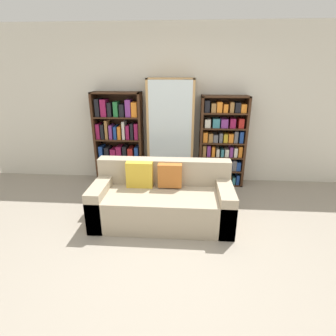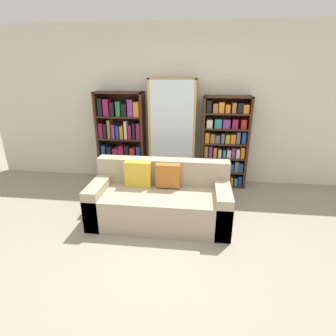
{
  "view_description": "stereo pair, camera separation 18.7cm",
  "coord_description": "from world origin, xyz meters",
  "px_view_note": "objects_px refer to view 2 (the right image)",
  "views": [
    {
      "loc": [
        0.23,
        -2.44,
        1.98
      ],
      "look_at": [
        -0.04,
        1.36,
        0.53
      ],
      "focal_mm": 28.0,
      "sensor_mm": 36.0,
      "label": 1
    },
    {
      "loc": [
        0.42,
        -2.42,
        1.98
      ],
      "look_at": [
        -0.04,
        1.36,
        0.53
      ],
      "focal_mm": 28.0,
      "sensor_mm": 36.0,
      "label": 2
    }
  ],
  "objects_px": {
    "couch": "(160,200)",
    "wine_bottle": "(190,187)",
    "bookshelf_right": "(224,144)",
    "display_cabinet": "(173,134)",
    "bookshelf_left": "(122,139)"
  },
  "relations": [
    {
      "from": "bookshelf_right",
      "to": "display_cabinet",
      "type": "bearing_deg",
      "value": -179.0
    },
    {
      "from": "couch",
      "to": "wine_bottle",
      "type": "distance_m",
      "value": 0.91
    },
    {
      "from": "bookshelf_left",
      "to": "wine_bottle",
      "type": "distance_m",
      "value": 1.51
    },
    {
      "from": "bookshelf_left",
      "to": "wine_bottle",
      "type": "height_order",
      "value": "bookshelf_left"
    },
    {
      "from": "bookshelf_left",
      "to": "display_cabinet",
      "type": "xyz_separation_m",
      "value": [
        0.92,
        -0.02,
        0.13
      ]
    },
    {
      "from": "couch",
      "to": "wine_bottle",
      "type": "relative_size",
      "value": 5.41
    },
    {
      "from": "couch",
      "to": "bookshelf_left",
      "type": "relative_size",
      "value": 1.15
    },
    {
      "from": "bookshelf_left",
      "to": "bookshelf_right",
      "type": "bearing_deg",
      "value": -0.02
    },
    {
      "from": "couch",
      "to": "display_cabinet",
      "type": "bearing_deg",
      "value": 88.52
    },
    {
      "from": "display_cabinet",
      "to": "bookshelf_right",
      "type": "height_order",
      "value": "display_cabinet"
    },
    {
      "from": "couch",
      "to": "bookshelf_right",
      "type": "relative_size",
      "value": 1.18
    },
    {
      "from": "bookshelf_right",
      "to": "wine_bottle",
      "type": "distance_m",
      "value": 0.98
    },
    {
      "from": "display_cabinet",
      "to": "couch",
      "type": "bearing_deg",
      "value": -91.48
    },
    {
      "from": "bookshelf_left",
      "to": "display_cabinet",
      "type": "relative_size",
      "value": 0.88
    },
    {
      "from": "display_cabinet",
      "to": "bookshelf_right",
      "type": "relative_size",
      "value": 1.18
    }
  ]
}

